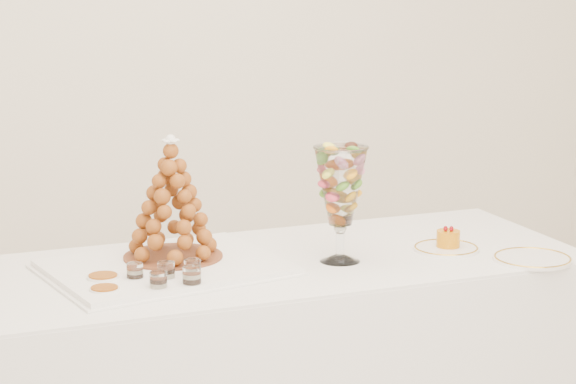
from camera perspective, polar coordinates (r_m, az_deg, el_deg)
name	(u,v)px	position (r m, az deg, el deg)	size (l,w,h in m)	color
buffet_table	(274,373)	(3.60, -0.73, -9.18)	(1.97, 0.85, 0.74)	white
lace_tray	(166,268)	(3.39, -6.23, -3.84)	(0.67, 0.50, 0.02)	white
macaron_vase	(341,188)	(3.43, 2.69, 0.22)	(0.16, 0.16, 0.36)	white
cake_plate	(446,249)	(3.64, 8.03, -2.87)	(0.21, 0.21, 0.01)	white
spare_plate	(532,259)	(3.57, 12.31, -3.34)	(0.24, 0.24, 0.01)	white
verrine_a	(135,274)	(3.26, -7.78, -4.15)	(0.05, 0.05, 0.06)	white
verrine_b	(166,274)	(3.25, -6.20, -4.14)	(0.05, 0.05, 0.07)	white
verrine_c	(193,271)	(3.27, -4.87, -4.00)	(0.05, 0.05, 0.07)	white
verrine_d	(158,283)	(3.16, -6.60, -4.64)	(0.05, 0.05, 0.07)	white
verrine_e	(192,279)	(3.18, -4.91, -4.41)	(0.05, 0.05, 0.07)	white
ramekin_back	(103,281)	(3.27, -9.37, -4.47)	(0.09, 0.09, 0.03)	white
ramekin_front	(105,293)	(3.16, -9.30, -5.07)	(0.09, 0.09, 0.03)	white
croquembouche	(172,199)	(3.41, -5.92, -0.33)	(0.30, 0.30, 0.38)	brown
mousse_cake	(448,238)	(3.64, 8.14, -2.35)	(0.08, 0.08, 0.07)	orange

